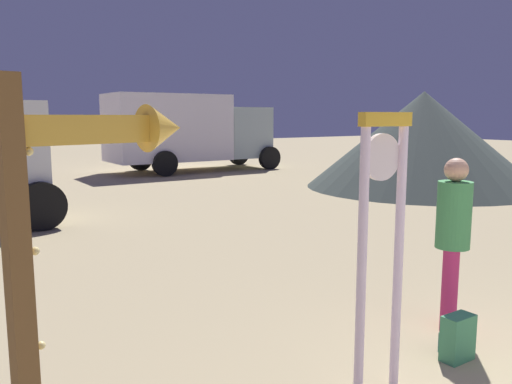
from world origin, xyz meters
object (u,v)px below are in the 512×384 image
Objects in this scene: box_truck_far at (187,130)px; arrow_sign at (82,229)px; dome_tent at (422,140)px; person_near_clock at (453,235)px; backpack at (457,338)px; standing_clock at (381,228)px.

arrow_sign is at bearing -117.97° from box_truck_far.
arrow_sign is at bearing -147.93° from dome_tent.
dome_tent reaches higher than person_near_clock.
arrow_sign reaches higher than person_near_clock.
person_near_clock is 0.26× the size of box_truck_far.
box_truck_far reaches higher than arrow_sign.
backpack is 0.06× the size of dome_tent.
standing_clock reaches higher than backpack.
standing_clock is 0.33× the size of box_truck_far.
standing_clock is 1.46m from backpack.
arrow_sign is 5.67× the size of backpack.
backpack is 0.06× the size of box_truck_far.
box_truck_far is at bearing 114.33° from dome_tent.
arrow_sign is (-2.16, -0.05, 0.27)m from standing_clock.
backpack is 16.34m from box_truck_far.
arrow_sign reaches higher than standing_clock.
standing_clock is 1.25× the size of person_near_clock.
dome_tent is at bearing 37.24° from standing_clock.
box_truck_far is at bearing 71.76° from backpack.
box_truck_far reaches higher than backpack.
dome_tent reaches higher than backpack.
person_near_clock is at bearing -106.96° from box_truck_far.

